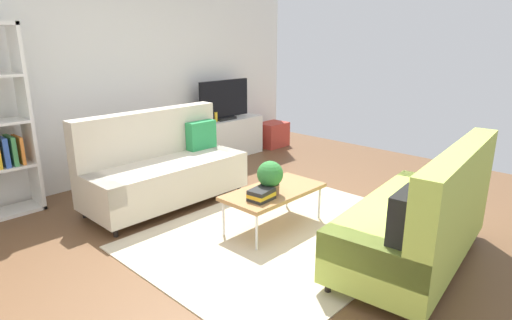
{
  "coord_description": "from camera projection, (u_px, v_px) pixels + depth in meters",
  "views": [
    {
      "loc": [
        -3.0,
        -2.63,
        1.94
      ],
      "look_at": [
        0.19,
        0.41,
        0.65
      ],
      "focal_mm": 29.53,
      "sensor_mm": 36.0,
      "label": 1
    }
  ],
  "objects": [
    {
      "name": "bottle_0",
      "position": [
        206.0,
        118.0,
        6.57
      ],
      "size": [
        0.06,
        0.06,
        0.16
      ],
      "primitive_type": "cylinder",
      "color": "#3359B2",
      "rests_on": "tv_console"
    },
    {
      "name": "ground_plane",
      "position": [
        272.0,
        231.0,
        4.37
      ],
      "size": [
        7.68,
        7.68,
        0.0
      ],
      "primitive_type": "plane",
      "color": "brown"
    },
    {
      "name": "storage_trunk",
      "position": [
        273.0,
        134.0,
        7.72
      ],
      "size": [
        0.52,
        0.4,
        0.44
      ],
      "primitive_type": "cube",
      "color": "#B2382D",
      "rests_on": "ground_plane"
    },
    {
      "name": "potted_plant",
      "position": [
        270.0,
        177.0,
        4.18
      ],
      "size": [
        0.26,
        0.26,
        0.35
      ],
      "color": "brown",
      "rests_on": "coffee_table"
    },
    {
      "name": "couch_green",
      "position": [
        421.0,
        218.0,
        3.6
      ],
      "size": [
        1.98,
        1.03,
        1.1
      ],
      "rotation": [
        0.0,
        0.0,
        0.1
      ],
      "color": "#A3BC4C",
      "rests_on": "ground_plane"
    },
    {
      "name": "coffee_table",
      "position": [
        274.0,
        192.0,
        4.36
      ],
      "size": [
        1.1,
        0.56,
        0.42
      ],
      "color": "#9E7042",
      "rests_on": "ground_plane"
    },
    {
      "name": "tv_console",
      "position": [
        224.0,
        138.0,
        7.0
      ],
      "size": [
        1.4,
        0.44,
        0.64
      ],
      "primitive_type": "cube",
      "color": "silver",
      "rests_on": "ground_plane"
    },
    {
      "name": "bottle_1",
      "position": [
        211.0,
        116.0,
        6.64
      ],
      "size": [
        0.05,
        0.05,
        0.19
      ],
      "primitive_type": "cylinder",
      "color": "silver",
      "rests_on": "tv_console"
    },
    {
      "name": "table_book_2",
      "position": [
        261.0,
        191.0,
        4.06
      ],
      "size": [
        0.26,
        0.21,
        0.04
      ],
      "primitive_type": "cube",
      "rotation": [
        0.0,
        0.0,
        0.14
      ],
      "color": "#262626",
      "rests_on": "table_book_1"
    },
    {
      "name": "vase_0",
      "position": [
        194.0,
        118.0,
        6.51
      ],
      "size": [
        0.11,
        0.11,
        0.19
      ],
      "primitive_type": "cylinder",
      "color": "#B24C4C",
      "rests_on": "tv_console"
    },
    {
      "name": "table_book_1",
      "position": [
        261.0,
        195.0,
        4.07
      ],
      "size": [
        0.25,
        0.2,
        0.04
      ],
      "primitive_type": "cube",
      "rotation": [
        0.0,
        0.0,
        0.07
      ],
      "color": "gold",
      "rests_on": "table_book_0"
    },
    {
      "name": "wall_far",
      "position": [
        122.0,
        74.0,
        5.82
      ],
      "size": [
        6.4,
        0.12,
        2.9
      ],
      "primitive_type": "cube",
      "color": "white",
      "rests_on": "ground_plane"
    },
    {
      "name": "bottle_2",
      "position": [
        216.0,
        117.0,
        6.71
      ],
      "size": [
        0.06,
        0.06,
        0.15
      ],
      "primitive_type": "cylinder",
      "color": "gold",
      "rests_on": "tv_console"
    },
    {
      "name": "table_book_0",
      "position": [
        261.0,
        198.0,
        4.08
      ],
      "size": [
        0.25,
        0.19,
        0.03
      ],
      "primitive_type": "cube",
      "rotation": [
        0.0,
        0.0,
        0.06
      ],
      "color": "#262626",
      "rests_on": "coffee_table"
    },
    {
      "name": "area_rug",
      "position": [
        285.0,
        234.0,
        4.3
      ],
      "size": [
        2.9,
        2.2,
        0.01
      ],
      "primitive_type": "cube",
      "color": "beige",
      "rests_on": "ground_plane"
    },
    {
      "name": "tv",
      "position": [
        224.0,
        101.0,
        6.81
      ],
      "size": [
        1.0,
        0.2,
        0.64
      ],
      "color": "black",
      "rests_on": "tv_console"
    },
    {
      "name": "couch_beige",
      "position": [
        163.0,
        168.0,
        5.02
      ],
      "size": [
        1.9,
        0.85,
        1.1
      ],
      "rotation": [
        0.0,
        0.0,
        3.15
      ],
      "color": "beige",
      "rests_on": "ground_plane"
    }
  ]
}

